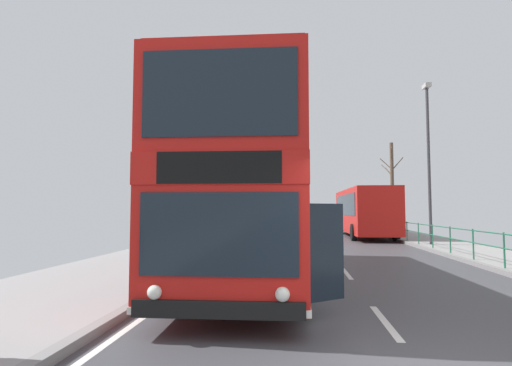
# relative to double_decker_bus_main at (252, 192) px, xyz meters

# --- Properties ---
(double_decker_bus_main) EXTENTS (3.39, 10.77, 4.33)m
(double_decker_bus_main) POSITION_rel_double_decker_bus_main_xyz_m (0.00, 0.00, 0.00)
(double_decker_bus_main) COLOR red
(double_decker_bus_main) RESTS_ON ground
(background_bus_far_lane) EXTENTS (2.71, 10.30, 3.08)m
(background_bus_far_lane) POSITION_rel_double_decker_bus_main_xyz_m (5.63, 15.95, -0.58)
(background_bus_far_lane) COLOR red
(background_bus_far_lane) RESTS_ON ground
(pedestrian_railing_far_kerb) EXTENTS (0.05, 21.64, 1.01)m
(pedestrian_railing_far_kerb) POSITION_rel_double_decker_bus_main_xyz_m (7.04, 4.23, -1.45)
(pedestrian_railing_far_kerb) COLOR #236B4C
(pedestrian_railing_far_kerb) RESTS_ON ground
(street_lamp_far_side) EXTENTS (0.28, 0.60, 7.77)m
(street_lamp_far_side) POSITION_rel_double_decker_bus_main_xyz_m (7.58, 9.03, 2.37)
(street_lamp_far_side) COLOR #38383D
(street_lamp_far_side) RESTS_ON ground
(bare_tree_far_00) EXTENTS (1.82, 2.97, 6.95)m
(bare_tree_far_00) POSITION_rel_double_decker_bus_main_xyz_m (8.78, 21.48, 1.49)
(bare_tree_far_00) COLOR brown
(bare_tree_far_00) RESTS_ON ground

